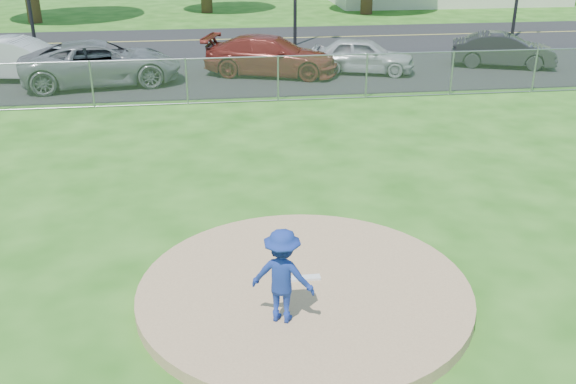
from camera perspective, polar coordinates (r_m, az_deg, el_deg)
The scene contains 13 objects.
ground at distance 19.73m, azimuth -3.09°, elevation 6.46°, with size 120.00×120.00×0.00m, color #205913.
pitchers_mound at distance 10.56m, azimuth 1.45°, elevation -8.78°, with size 5.40×5.40×0.20m, color tan.
pitching_rubber at distance 10.66m, azimuth 1.29°, elevation -7.66°, with size 0.60×0.15×0.04m, color white.
chain_link_fence at distance 21.46m, azimuth -3.58°, elevation 9.91°, with size 40.00×0.06×1.50m, color gray.
parking_lot at distance 26.00m, azimuth -4.29°, elevation 10.58°, with size 50.00×8.00×0.01m, color black.
street at distance 33.35m, azimuth -5.13°, elevation 13.37°, with size 60.00×7.00×0.01m, color black.
pitcher at distance 9.33m, azimuth -0.50°, elevation -7.47°, with size 0.94×0.54×1.46m, color navy.
traffic_cone at distance 25.36m, azimuth -16.41°, elevation 10.25°, with size 0.38×0.38×0.73m, color orange.
parked_car_white at distance 26.50m, azimuth -22.66°, elevation 10.85°, with size 1.65×4.72×1.55m, color silver.
parked_car_gray at distance 24.74m, azimuth -16.26°, elevation 10.96°, with size 2.62×5.69×1.58m, color slate.
parked_car_darkred at distance 25.31m, azimuth -1.52°, elevation 12.02°, with size 2.10×5.15×1.50m, color maroon.
parked_car_pearl at distance 25.87m, azimuth 6.68°, elevation 11.98°, with size 1.61×4.00×1.36m, color #B4B6B8.
parked_car_charcoal at distance 28.22m, azimuth 18.60°, elevation 11.88°, with size 1.43×4.09×1.35m, color black.
Camera 1 is at (-1.44, -8.83, 5.71)m, focal length 40.00 mm.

